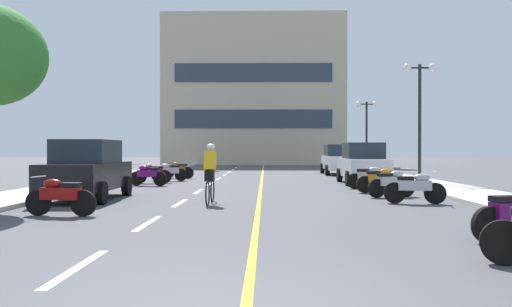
{
  "coord_description": "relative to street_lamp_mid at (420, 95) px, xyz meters",
  "views": [
    {
      "loc": [
        0.44,
        -4.6,
        1.54
      ],
      "look_at": [
        0.09,
        14.41,
        1.37
      ],
      "focal_mm": 36.14,
      "sensor_mm": 36.0,
      "label": 1
    }
  ],
  "objects": [
    {
      "name": "motorcycle_3",
      "position": [
        -2.54,
        -8.13,
        -3.41
      ],
      "size": [
        1.7,
        0.6,
        0.92
      ],
      "color": "black",
      "rests_on": "ground"
    },
    {
      "name": "motorcycle_8",
      "position": [
        -11.83,
        0.35,
        -3.41
      ],
      "size": [
        1.7,
        0.6,
        0.92
      ],
      "color": "black",
      "rests_on": "ground"
    },
    {
      "name": "motorcycle_6",
      "position": [
        -2.73,
        -2.73,
        -3.41
      ],
      "size": [
        1.7,
        0.6,
        0.92
      ],
      "color": "black",
      "rests_on": "ground"
    },
    {
      "name": "lane_dash_8",
      "position": [
        -9.18,
        15.97,
        -3.88
      ],
      "size": [
        0.14,
        2.2,
        0.01
      ],
      "primitive_type": "cube",
      "color": "silver",
      "rests_on": "ground"
    },
    {
      "name": "lane_dash_0",
      "position": [
        -9.18,
        -16.03,
        -3.88
      ],
      "size": [
        0.14,
        2.2,
        0.01
      ],
      "primitive_type": "cube",
      "color": "silver",
      "rests_on": "ground"
    },
    {
      "name": "lane_dash_7",
      "position": [
        -9.18,
        11.97,
        -3.88
      ],
      "size": [
        0.14,
        2.2,
        0.01
      ],
      "primitive_type": "cube",
      "color": "silver",
      "rests_on": "ground"
    },
    {
      "name": "parked_car_mid",
      "position": [
        -2.42,
        0.26,
        -2.97
      ],
      "size": [
        1.96,
        4.22,
        1.82
      ],
      "color": "black",
      "rests_on": "ground"
    },
    {
      "name": "curb_right",
      "position": [
        0.02,
        5.97,
        -3.83
      ],
      "size": [
        2.4,
        72.0,
        0.12
      ],
      "primitive_type": "cube",
      "color": "#B7B2A8",
      "rests_on": "ground"
    },
    {
      "name": "lane_dash_10",
      "position": [
        -9.18,
        23.97,
        -3.88
      ],
      "size": [
        0.14,
        2.2,
        0.01
      ],
      "primitive_type": "cube",
      "color": "silver",
      "rests_on": "ground"
    },
    {
      "name": "parked_car_near",
      "position": [
        -12.17,
        -7.07,
        -2.97
      ],
      "size": [
        1.98,
        4.23,
        1.82
      ],
      "color": "black",
      "rests_on": "ground"
    },
    {
      "name": "motorcycle_7",
      "position": [
        -11.65,
        -1.24,
        -3.41
      ],
      "size": [
        1.67,
        0.7,
        0.92
      ],
      "color": "black",
      "rests_on": "ground"
    },
    {
      "name": "office_building",
      "position": [
        -7.92,
        30.78,
        3.54
      ],
      "size": [
        18.06,
        7.75,
        14.86
      ],
      "color": "#BCAD93",
      "rests_on": "ground"
    },
    {
      "name": "street_lamp_mid",
      "position": [
        0.0,
        0.0,
        0.0
      ],
      "size": [
        1.46,
        0.36,
        5.15
      ],
      "color": "black",
      "rests_on": "curb_right"
    },
    {
      "name": "lane_dash_4",
      "position": [
        -9.18,
        -0.03,
        -3.88
      ],
      "size": [
        0.14,
        2.2,
        0.01
      ],
      "primitive_type": "cube",
      "color": "silver",
      "rests_on": "ground"
    },
    {
      "name": "motorcycle_5",
      "position": [
        -2.72,
        -4.59,
        -3.41
      ],
      "size": [
        1.7,
        0.6,
        0.92
      ],
      "color": "black",
      "rests_on": "ground"
    },
    {
      "name": "motorcycle_2",
      "position": [
        -11.45,
        -10.93,
        -3.41
      ],
      "size": [
        1.7,
        0.6,
        0.92
      ],
      "color": "black",
      "rests_on": "ground"
    },
    {
      "name": "curb_left",
      "position": [
        -14.38,
        5.97,
        -3.83
      ],
      "size": [
        2.4,
        72.0,
        0.12
      ],
      "primitive_type": "cube",
      "color": "#B7B2A8",
      "rests_on": "ground"
    },
    {
      "name": "street_lamp_far",
      "position": [
        -0.07,
        11.46,
        -0.37
      ],
      "size": [
        1.46,
        0.36,
        4.57
      ],
      "color": "black",
      "rests_on": "curb_right"
    },
    {
      "name": "lane_dash_9",
      "position": [
        -9.18,
        19.97,
        -3.88
      ],
      "size": [
        0.14,
        2.2,
        0.01
      ],
      "primitive_type": "cube",
      "color": "silver",
      "rests_on": "ground"
    },
    {
      "name": "cyclist_rider",
      "position": [
        -8.29,
        -8.28,
        -3.0
      ],
      "size": [
        0.42,
        1.77,
        1.71
      ],
      "color": "black",
      "rests_on": "ground"
    },
    {
      "name": "lane_dash_6",
      "position": [
        -9.18,
        7.97,
        -3.88
      ],
      "size": [
        0.14,
        2.2,
        0.01
      ],
      "primitive_type": "cube",
      "color": "silver",
      "rests_on": "ground"
    },
    {
      "name": "lane_dash_5",
      "position": [
        -9.18,
        3.97,
        -3.88
      ],
      "size": [
        0.14,
        2.2,
        0.01
      ],
      "primitive_type": "cube",
      "color": "silver",
      "rests_on": "ground"
    },
    {
      "name": "lane_dash_1",
      "position": [
        -9.18,
        -12.03,
        -3.88
      ],
      "size": [
        0.14,
        2.2,
        0.01
      ],
      "primitive_type": "cube",
      "color": "silver",
      "rests_on": "ground"
    },
    {
      "name": "motorcycle_4",
      "position": [
        -2.71,
        -6.16,
        -3.41
      ],
      "size": [
        1.63,
        0.81,
        0.92
      ],
      "color": "black",
      "rests_on": "ground"
    },
    {
      "name": "lane_dash_2",
      "position": [
        -9.18,
        -8.03,
        -3.88
      ],
      "size": [
        0.14,
        2.2,
        0.01
      ],
      "primitive_type": "cube",
      "color": "silver",
      "rests_on": "ground"
    },
    {
      "name": "motorcycle_10",
      "position": [
        -11.33,
        4.25,
        -3.41
      ],
      "size": [
        1.67,
        0.71,
        0.92
      ],
      "color": "black",
      "rests_on": "ground"
    },
    {
      "name": "centre_line_yellow",
      "position": [
        -6.93,
        5.97,
        -3.88
      ],
      "size": [
        0.12,
        66.0,
        0.01
      ],
      "primitive_type": "cube",
      "color": "gold",
      "rests_on": "ground"
    },
    {
      "name": "motorcycle_9",
      "position": [
        -11.36,
        1.88,
        -3.41
      ],
      "size": [
        1.68,
        0.66,
        0.92
      ],
      "color": "black",
      "rests_on": "ground"
    },
    {
      "name": "lane_dash_11",
      "position": [
        -9.18,
        27.97,
        -3.88
      ],
      "size": [
        0.14,
        2.2,
        0.01
      ],
      "primitive_type": "cube",
      "color": "silver",
      "rests_on": "ground"
    },
    {
      "name": "ground_plane",
      "position": [
        -7.18,
        2.97,
        -3.89
      ],
      "size": [
        140.0,
        140.0,
        0.0
      ],
      "primitive_type": "plane",
      "color": "#47474C"
    },
    {
      "name": "parked_car_far",
      "position": [
        -2.29,
        8.74,
        -2.97
      ],
      "size": [
        1.94,
        4.21,
        1.82
      ],
      "color": "black",
      "rests_on": "ground"
    },
    {
      "name": "lane_dash_3",
      "position": [
        -9.18,
        -4.03,
        -3.88
      ],
      "size": [
        0.14,
        2.2,
        0.01
      ],
      "primitive_type": "cube",
      "color": "silver",
      "rests_on": "ground"
    }
  ]
}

